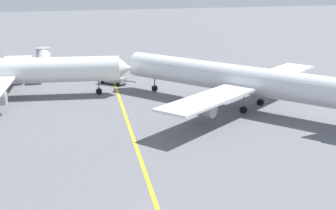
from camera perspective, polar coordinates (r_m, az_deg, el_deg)
taxiway_stripe at (r=60.96m, az=-2.49°, el=-8.74°), size 13.13×119.39×0.01m
airliner_at_gate_left at (r=104.09m, az=-18.26°, el=3.80°), size 49.24×46.15×16.89m
airliner_being_pushed at (r=92.60m, az=8.43°, el=3.00°), size 43.86×48.46×15.94m
pushback_tug at (r=112.59m, az=-6.58°, el=3.11°), size 7.33×8.04×2.92m
jet_bridge at (r=124.66m, az=-14.48°, el=5.39°), size 4.10×17.50×6.19m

